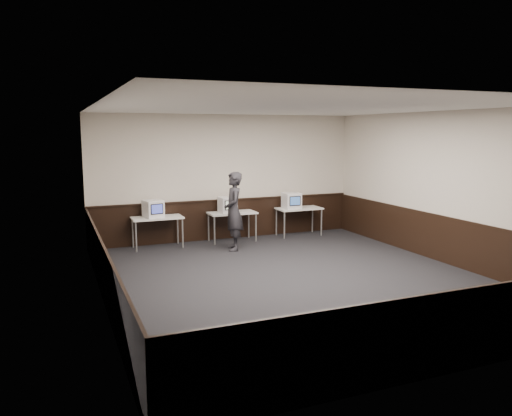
{
  "coord_description": "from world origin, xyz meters",
  "views": [
    {
      "loc": [
        -4.16,
        -8.15,
        2.78
      ],
      "look_at": [
        -0.17,
        1.6,
        1.15
      ],
      "focal_mm": 35.0,
      "sensor_mm": 36.0,
      "label": 1
    }
  ],
  "objects_px": {
    "desk_center": "(232,215)",
    "emac_left": "(153,209)",
    "desk_right": "(299,210)",
    "person": "(234,211)",
    "emac_right": "(291,201)",
    "emac_center": "(228,205)",
    "desk_left": "(157,220)"
  },
  "relations": [
    {
      "from": "desk_center",
      "to": "desk_right",
      "type": "relative_size",
      "value": 1.0
    },
    {
      "from": "desk_left",
      "to": "desk_center",
      "type": "relative_size",
      "value": 1.0
    },
    {
      "from": "desk_center",
      "to": "person",
      "type": "distance_m",
      "value": 0.97
    },
    {
      "from": "desk_right",
      "to": "person",
      "type": "xyz_separation_m",
      "value": [
        -2.18,
        -0.9,
        0.24
      ]
    },
    {
      "from": "desk_left",
      "to": "emac_left",
      "type": "distance_m",
      "value": 0.29
    },
    {
      "from": "emac_center",
      "to": "person",
      "type": "bearing_deg",
      "value": -101.43
    },
    {
      "from": "desk_center",
      "to": "emac_left",
      "type": "relative_size",
      "value": 2.34
    },
    {
      "from": "desk_center",
      "to": "emac_center",
      "type": "relative_size",
      "value": 2.72
    },
    {
      "from": "desk_right",
      "to": "person",
      "type": "height_order",
      "value": "person"
    },
    {
      "from": "desk_center",
      "to": "emac_center",
      "type": "bearing_deg",
      "value": -164.79
    },
    {
      "from": "emac_left",
      "to": "emac_center",
      "type": "height_order",
      "value": "emac_left"
    },
    {
      "from": "desk_center",
      "to": "desk_right",
      "type": "bearing_deg",
      "value": 0.0
    },
    {
      "from": "desk_center",
      "to": "person",
      "type": "relative_size",
      "value": 0.65
    },
    {
      "from": "emac_left",
      "to": "person",
      "type": "height_order",
      "value": "person"
    },
    {
      "from": "desk_right",
      "to": "emac_left",
      "type": "xyz_separation_m",
      "value": [
        -3.89,
        -0.02,
        0.28
      ]
    },
    {
      "from": "desk_right",
      "to": "emac_left",
      "type": "bearing_deg",
      "value": -179.75
    },
    {
      "from": "emac_left",
      "to": "desk_center",
      "type": "bearing_deg",
      "value": -12.29
    },
    {
      "from": "desk_center",
      "to": "person",
      "type": "xyz_separation_m",
      "value": [
        -0.28,
        -0.9,
        0.24
      ]
    },
    {
      "from": "person",
      "to": "emac_left",
      "type": "bearing_deg",
      "value": -105.74
    },
    {
      "from": "desk_right",
      "to": "emac_center",
      "type": "height_order",
      "value": "emac_center"
    },
    {
      "from": "emac_right",
      "to": "person",
      "type": "distance_m",
      "value": 2.12
    },
    {
      "from": "desk_left",
      "to": "desk_right",
      "type": "xyz_separation_m",
      "value": [
        3.8,
        0.0,
        0.0
      ]
    },
    {
      "from": "emac_left",
      "to": "emac_right",
      "type": "xyz_separation_m",
      "value": [
        3.64,
        -0.02,
        0.0
      ]
    },
    {
      "from": "desk_left",
      "to": "person",
      "type": "height_order",
      "value": "person"
    },
    {
      "from": "desk_center",
      "to": "emac_center",
      "type": "height_order",
      "value": "emac_center"
    },
    {
      "from": "desk_right",
      "to": "emac_left",
      "type": "relative_size",
      "value": 2.34
    },
    {
      "from": "desk_center",
      "to": "emac_left",
      "type": "xyz_separation_m",
      "value": [
        -1.99,
        -0.02,
        0.28
      ]
    },
    {
      "from": "emac_left",
      "to": "emac_right",
      "type": "bearing_deg",
      "value": -13.09
    },
    {
      "from": "desk_right",
      "to": "emac_center",
      "type": "bearing_deg",
      "value": -178.98
    },
    {
      "from": "emac_center",
      "to": "desk_center",
      "type": "bearing_deg",
      "value": 13.57
    },
    {
      "from": "desk_right",
      "to": "person",
      "type": "bearing_deg",
      "value": -157.58
    },
    {
      "from": "emac_left",
      "to": "emac_right",
      "type": "distance_m",
      "value": 3.64
    }
  ]
}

